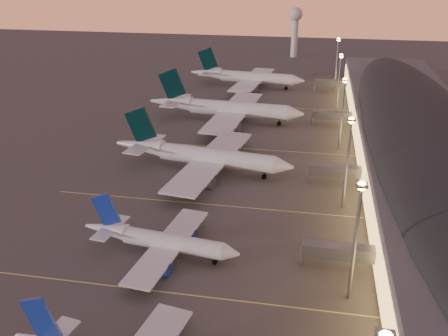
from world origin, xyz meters
TOP-DOWN VIEW (x-y plane):
  - ground at (0.00, 0.00)m, footprint 700.00×700.00m
  - airliner_narrow_north at (-6.14, 8.56)m, footprint 38.53×34.68m
  - airliner_wide_near at (-7.84, 58.04)m, footprint 60.19×55.39m
  - airliner_wide_mid at (-9.83, 110.42)m, footprint 65.84×60.19m
  - airliner_wide_far at (-9.55, 170.58)m, footprint 61.19×56.16m
  - terminal_building at (61.84, 72.47)m, footprint 56.35×255.00m
  - light_masts at (36.00, 65.00)m, footprint 2.20×217.20m
  - radar_tower at (10.00, 260.00)m, footprint 9.00×9.00m
  - lane_markings at (0.00, 40.00)m, footprint 90.00×180.36m
  - baggage_tug_c at (8.21, 10.17)m, footprint 3.36×2.67m

SIDE VIEW (x-z plane):
  - ground at x=0.00m, z-range 0.00..0.00m
  - lane_markings at x=0.00m, z-range 0.01..0.01m
  - baggage_tug_c at x=8.21m, z-range -0.04..0.91m
  - airliner_narrow_north at x=-6.14m, z-range -3.32..10.43m
  - airliner_wide_near at x=-7.84m, z-range -4.68..14.60m
  - airliner_wide_far at x=-9.55m, z-range -4.75..14.83m
  - airliner_wide_mid at x=-9.83m, z-range -5.11..15.95m
  - terminal_building at x=61.84m, z-range 0.05..17.51m
  - light_masts at x=36.00m, z-range 4.60..30.50m
  - radar_tower at x=10.00m, z-range 5.62..38.12m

